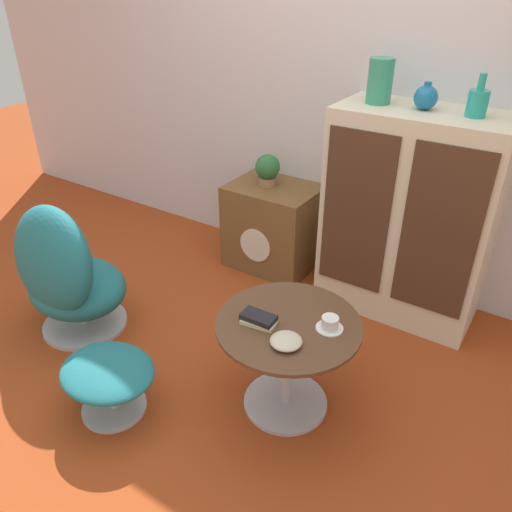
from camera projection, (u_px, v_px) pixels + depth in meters
name	position (u px, v px, depth m)	size (l,w,h in m)	color
ground_plane	(209.00, 374.00, 2.60)	(12.00, 12.00, 0.00)	#9E3D19
wall_back	(343.00, 71.00, 2.93)	(6.40, 0.06, 2.60)	silver
sideboard	(408.00, 218.00, 2.82)	(0.90, 0.47, 1.20)	beige
tv_console	(273.00, 226.00, 3.41)	(0.58, 0.45, 0.58)	brown
egg_chair	(66.00, 276.00, 2.72)	(0.61, 0.57, 0.81)	#B7B7BC
ottoman	(108.00, 376.00, 2.28)	(0.46, 0.39, 0.28)	#B7B7BC
coffee_table	(287.00, 351.00, 2.25)	(0.65, 0.65, 0.49)	#B7B7BC
vase_leftmost	(380.00, 81.00, 2.59)	(0.13, 0.13, 0.23)	#2D8E6B
vase_inner_left	(426.00, 97.00, 2.50)	(0.12, 0.12, 0.14)	#196699
vase_inner_right	(478.00, 102.00, 2.37)	(0.10, 0.10, 0.20)	teal
potted_plant	(267.00, 169.00, 3.23)	(0.16, 0.16, 0.21)	#996B4C
teacup	(330.00, 324.00, 2.13)	(0.12, 0.12, 0.06)	white
book_stack	(259.00, 319.00, 2.16)	(0.16, 0.10, 0.04)	beige
bowl	(286.00, 341.00, 2.04)	(0.13, 0.13, 0.04)	beige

